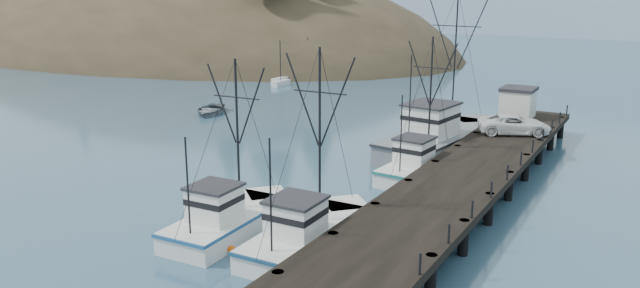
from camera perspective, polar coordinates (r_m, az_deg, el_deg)
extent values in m
plane|color=#2F516A|center=(38.07, -14.95, -7.84)|extent=(400.00, 400.00, 0.00)
cube|color=black|center=(43.96, 13.67, -2.30)|extent=(6.00, 44.00, 0.50)
cylinder|color=black|center=(32.00, 1.19, -9.77)|extent=(0.56, 0.56, 2.00)
cylinder|color=black|center=(30.10, 10.08, -11.66)|extent=(0.56, 0.56, 2.00)
cylinder|color=black|center=(36.13, 5.03, -6.91)|extent=(0.56, 0.56, 2.00)
cylinder|color=black|center=(34.45, 12.97, -8.33)|extent=(0.56, 0.56, 2.00)
cylinder|color=black|center=(40.45, 8.03, -4.61)|extent=(0.56, 0.56, 2.00)
cylinder|color=black|center=(38.96, 15.17, -5.75)|extent=(0.56, 0.56, 2.00)
cylinder|color=black|center=(44.91, 10.43, -2.76)|extent=(0.56, 0.56, 2.00)
cylinder|color=black|center=(43.58, 16.89, -3.70)|extent=(0.56, 0.56, 2.00)
cylinder|color=black|center=(49.48, 12.39, -1.25)|extent=(0.56, 0.56, 2.00)
cylinder|color=black|center=(48.27, 18.27, -2.05)|extent=(0.56, 0.56, 2.00)
cylinder|color=black|center=(54.12, 14.01, 0.01)|extent=(0.56, 0.56, 2.00)
cylinder|color=black|center=(53.02, 19.41, -0.69)|extent=(0.56, 0.56, 2.00)
cylinder|color=black|center=(58.83, 15.38, 1.07)|extent=(0.56, 0.56, 2.00)
cylinder|color=black|center=(57.81, 20.35, 0.45)|extent=(0.56, 0.56, 2.00)
cylinder|color=black|center=(63.57, 16.54, 1.97)|extent=(0.56, 0.56, 2.00)
cylinder|color=black|center=(62.64, 21.15, 1.41)|extent=(0.56, 0.56, 2.00)
ellipsoid|color=#382D1E|center=(141.52, -12.96, 5.98)|extent=(132.00, 78.00, 51.00)
ellipsoid|color=black|center=(147.30, -13.44, 7.85)|extent=(109.20, 62.40, 41.60)
ellipsoid|color=black|center=(166.14, -25.21, 6.90)|extent=(57.60, 39.60, 32.40)
cube|color=beige|center=(103.32, -8.29, 7.29)|extent=(4.00, 5.00, 2.80)
cube|color=beige|center=(110.14, -9.49, 7.69)|extent=(4.00, 5.00, 2.80)
cube|color=beige|center=(105.77, -4.56, 7.56)|extent=(4.00, 5.00, 2.80)
cube|color=#9EB2C6|center=(195.72, 25.63, 8.99)|extent=(360.00, 40.00, 26.00)
cube|color=silver|center=(220.02, 12.75, 10.50)|extent=(180.00, 25.00, 18.00)
cube|color=silver|center=(111.48, -7.61, 7.27)|extent=(1.00, 3.50, 0.90)
cylinder|color=black|center=(111.16, -7.66, 8.75)|extent=(0.08, 0.08, 6.00)
cube|color=silver|center=(88.84, -3.60, 5.53)|extent=(1.00, 3.50, 0.90)
cylinder|color=black|center=(88.43, -3.63, 7.39)|extent=(0.08, 0.08, 6.00)
cube|color=silver|center=(91.63, -3.64, 5.81)|extent=(1.00, 3.50, 0.90)
cylinder|color=black|center=(91.23, -3.67, 7.61)|extent=(0.08, 0.08, 6.00)
cube|color=silver|center=(103.11, -0.63, 6.81)|extent=(1.00, 3.50, 0.90)
cylinder|color=black|center=(102.76, -0.63, 8.41)|extent=(0.08, 0.08, 6.00)
cube|color=silver|center=(100.47, 1.55, 6.60)|extent=(1.00, 3.50, 0.90)
cylinder|color=black|center=(100.11, 1.56, 8.25)|extent=(0.08, 0.08, 6.00)
cube|color=silver|center=(102.28, -8.03, 6.61)|extent=(1.00, 3.50, 0.90)
cylinder|color=black|center=(101.93, -8.09, 8.22)|extent=(0.08, 0.08, 6.00)
cube|color=silver|center=(99.60, -4.84, 6.49)|extent=(1.00, 3.50, 0.90)
cylinder|color=black|center=(99.24, -4.87, 8.14)|extent=(0.08, 0.08, 6.00)
cube|color=silver|center=(97.25, -5.41, 6.28)|extent=(1.00, 3.50, 0.90)
cylinder|color=black|center=(96.88, -5.45, 7.98)|extent=(0.08, 0.08, 6.00)
cube|color=silver|center=(96.67, -1.13, 6.29)|extent=(1.00, 3.50, 0.90)
cylinder|color=black|center=(96.30, -1.14, 8.00)|extent=(0.08, 0.08, 6.00)
cube|color=silver|center=(34.54, -1.17, -8.88)|extent=(3.69, 9.17, 1.60)
cube|color=silver|center=(38.25, 2.29, -6.49)|extent=(3.56, 3.56, 1.60)
cube|color=navy|center=(34.27, -1.18, -7.80)|extent=(3.77, 9.41, 0.18)
cube|color=silver|center=(32.94, -2.22, -6.78)|extent=(2.53, 2.61, 1.90)
cube|color=#26262B|center=(32.58, -2.23, -5.10)|extent=(2.75, 2.85, 0.16)
cylinder|color=black|center=(33.89, -0.03, 0.73)|extent=(0.14, 0.14, 9.66)
cylinder|color=black|center=(30.42, -4.54, -4.75)|extent=(0.10, 0.10, 5.80)
cube|color=silver|center=(36.86, -8.46, -7.48)|extent=(3.70, 8.59, 1.60)
cube|color=silver|center=(40.11, -4.87, -5.52)|extent=(3.42, 3.42, 1.60)
cube|color=navy|center=(36.61, -8.50, -6.47)|extent=(3.78, 8.81, 0.18)
cube|color=silver|center=(35.44, -9.61, -5.42)|extent=(2.47, 2.47, 1.90)
cube|color=#26262B|center=(35.10, -9.68, -3.84)|extent=(2.68, 2.70, 0.16)
cylinder|color=black|center=(36.28, -7.55, 0.83)|extent=(0.14, 0.14, 8.81)
cylinder|color=black|center=(33.30, -12.00, -3.78)|extent=(0.10, 0.10, 5.28)
cube|color=silver|center=(47.43, 9.10, -2.46)|extent=(3.96, 8.78, 1.60)
cube|color=silver|center=(51.18, 11.17, -1.29)|extent=(3.28, 3.28, 1.60)
cube|color=#196562|center=(47.24, 9.14, -1.65)|extent=(4.04, 9.00, 0.18)
cube|color=silver|center=(46.00, 8.60, -0.71)|extent=(2.49, 2.59, 1.90)
cube|color=#26262B|center=(45.74, 8.65, 0.53)|extent=(2.70, 2.82, 0.16)
cylinder|color=black|center=(47.34, 10.05, 4.15)|extent=(0.14, 0.14, 9.13)
cylinder|color=black|center=(43.65, 7.42, 0.92)|extent=(0.10, 0.10, 5.48)
cube|color=slate|center=(54.37, 10.85, -0.02)|extent=(6.66, 14.60, 2.20)
cube|color=slate|center=(60.60, 13.84, 1.32)|extent=(4.85, 4.85, 2.20)
cube|color=black|center=(54.13, 10.90, 1.01)|extent=(6.80, 14.97, 0.18)
cube|color=silver|center=(52.24, 10.08, 2.13)|extent=(3.90, 4.38, 2.60)
cube|color=#26262B|center=(51.97, 10.15, 3.62)|extent=(4.24, 4.78, 0.16)
cylinder|color=black|center=(55.02, 12.22, 7.46)|extent=(0.14, 0.14, 11.69)
cylinder|color=black|center=(48.68, 8.23, 3.96)|extent=(0.10, 0.10, 7.01)
cube|color=silver|center=(60.90, 17.63, 3.52)|extent=(2.80, 3.00, 2.50)
cube|color=#26262B|center=(60.66, 17.73, 4.82)|extent=(3.00, 3.20, 0.30)
imported|color=white|center=(53.98, 17.34, 1.72)|extent=(6.43, 4.90, 1.62)
imported|color=slate|center=(70.69, -9.99, 2.75)|extent=(6.15, 7.09, 1.23)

